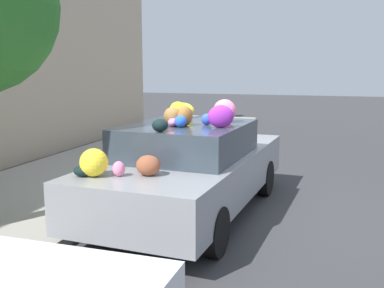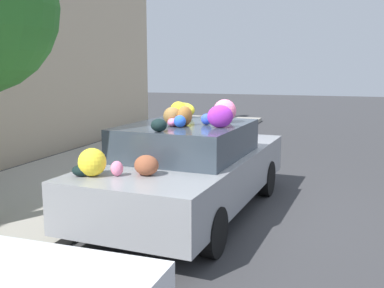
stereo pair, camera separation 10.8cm
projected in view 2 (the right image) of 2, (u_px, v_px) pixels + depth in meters
name	position (u px, v px, depth m)	size (l,w,h in m)	color
ground_plane	(196.00, 213.00, 6.73)	(60.00, 60.00, 0.00)	#38383A
sidewalk_curb	(44.00, 193.00, 7.57)	(24.00, 3.20, 0.14)	#9E998E
fire_hydrant	(162.00, 150.00, 9.25)	(0.20, 0.20, 0.70)	#B2B2B7
art_car	(191.00, 166.00, 6.60)	(4.49, 2.05, 1.71)	gray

